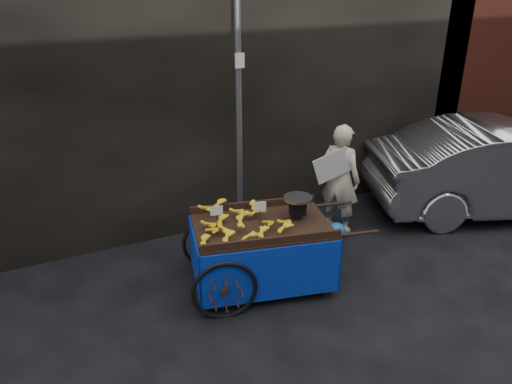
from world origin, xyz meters
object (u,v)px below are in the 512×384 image
banana_cart (258,231)px  vendor (340,179)px  plastic_bag (336,231)px  parked_car (510,168)px

banana_cart → vendor: 1.79m
vendor → plastic_bag: (-0.19, -0.26, -0.66)m
banana_cart → plastic_bag: size_ratio=8.06×
parked_car → banana_cart: bearing=112.8°
banana_cart → vendor: (1.62, 0.75, 0.07)m
plastic_bag → vendor: bearing=52.8°
vendor → plastic_bag: size_ratio=5.52×
plastic_bag → parked_car: size_ratio=0.07×
banana_cart → vendor: vendor is taller
parked_car → plastic_bag: bearing=104.2°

